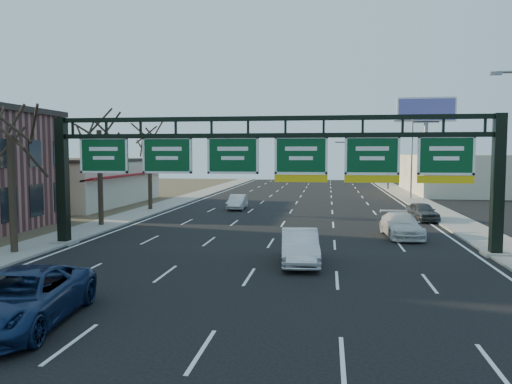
% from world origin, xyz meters
% --- Properties ---
extents(ground, '(160.00, 160.00, 0.00)m').
position_xyz_m(ground, '(0.00, 0.00, 0.00)').
color(ground, black).
rests_on(ground, ground).
extents(sidewalk_left, '(3.00, 120.00, 0.12)m').
position_xyz_m(sidewalk_left, '(-12.80, 20.00, 0.06)').
color(sidewalk_left, gray).
rests_on(sidewalk_left, ground).
extents(sidewalk_right, '(3.00, 120.00, 0.12)m').
position_xyz_m(sidewalk_right, '(12.80, 20.00, 0.06)').
color(sidewalk_right, gray).
rests_on(sidewalk_right, ground).
extents(lane_markings, '(21.60, 120.00, 0.01)m').
position_xyz_m(lane_markings, '(0.00, 20.00, 0.01)').
color(lane_markings, white).
rests_on(lane_markings, ground).
extents(sign_gantry, '(24.60, 1.20, 7.20)m').
position_xyz_m(sign_gantry, '(0.16, 8.00, 4.63)').
color(sign_gantry, black).
rests_on(sign_gantry, ground).
extents(cream_strip, '(10.90, 18.40, 4.70)m').
position_xyz_m(cream_strip, '(-21.48, 29.00, 2.36)').
color(cream_strip, beige).
rests_on(cream_strip, ground).
extents(building_right_distant, '(12.00, 20.00, 5.00)m').
position_xyz_m(building_right_distant, '(20.00, 50.00, 2.50)').
color(building_right_distant, beige).
rests_on(building_right_distant, ground).
extents(tree_gantry, '(3.60, 3.60, 8.48)m').
position_xyz_m(tree_gantry, '(-12.80, 5.00, 7.11)').
color(tree_gantry, black).
rests_on(tree_gantry, sidewalk_left).
extents(tree_mid, '(3.60, 3.60, 9.24)m').
position_xyz_m(tree_mid, '(-12.80, 15.00, 7.85)').
color(tree_mid, black).
rests_on(tree_mid, sidewalk_left).
extents(tree_far, '(3.60, 3.60, 8.86)m').
position_xyz_m(tree_far, '(-12.80, 25.00, 7.48)').
color(tree_far, black).
rests_on(tree_far, sidewalk_left).
extents(streetlight_far, '(2.15, 0.22, 9.00)m').
position_xyz_m(streetlight_far, '(12.47, 40.00, 5.08)').
color(streetlight_far, slate).
rests_on(streetlight_far, sidewalk_right).
extents(billboard_right, '(7.00, 0.50, 12.00)m').
position_xyz_m(billboard_right, '(15.00, 44.98, 9.06)').
color(billboard_right, slate).
rests_on(billboard_right, ground).
extents(traffic_signal_mast, '(10.16, 0.54, 7.00)m').
position_xyz_m(traffic_signal_mast, '(5.69, 55.00, 5.50)').
color(traffic_signal_mast, black).
rests_on(traffic_signal_mast, ground).
extents(car_blue_suv, '(3.44, 6.30, 1.68)m').
position_xyz_m(car_blue_suv, '(-5.87, -4.90, 0.84)').
color(car_blue_suv, '#12254E').
rests_on(car_blue_suv, ground).
extents(car_silver_sedan, '(2.13, 5.00, 1.60)m').
position_xyz_m(car_silver_sedan, '(1.97, 4.85, 0.80)').
color(car_silver_sedan, silver).
rests_on(car_silver_sedan, ground).
extents(car_white_wagon, '(2.48, 5.25, 1.48)m').
position_xyz_m(car_white_wagon, '(7.80, 13.26, 0.74)').
color(car_white_wagon, silver).
rests_on(car_white_wagon, ground).
extents(car_grey_far, '(2.31, 4.38, 1.42)m').
position_xyz_m(car_grey_far, '(10.50, 21.33, 0.71)').
color(car_grey_far, '#3E4143').
rests_on(car_grey_far, ground).
extents(car_silver_distant, '(1.52, 4.13, 1.35)m').
position_xyz_m(car_silver_distant, '(-5.07, 27.05, 0.68)').
color(car_silver_distant, silver).
rests_on(car_silver_distant, ground).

